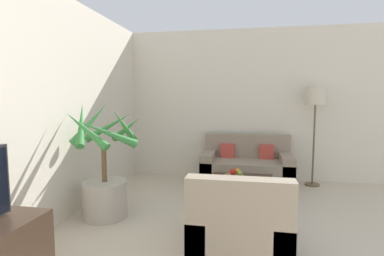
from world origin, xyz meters
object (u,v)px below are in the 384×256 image
potted_palm (105,180)px  floor_lamp (315,102)px  coffee_table (242,181)px  fruit_bowl (234,176)px  apple_green (240,173)px  ottoman (236,210)px  armchair (240,236)px  sofa_loveseat (246,168)px  orange_fruit (238,171)px  apple_red (233,172)px

potted_palm → floor_lamp: 3.51m
potted_palm → floor_lamp: floor_lamp is taller
floor_lamp → coffee_table: size_ratio=1.94×
coffee_table → fruit_bowl: 0.15m
potted_palm → apple_green: (1.62, 0.77, -0.03)m
fruit_bowl → ottoman: ottoman is taller
floor_lamp → armchair: floor_lamp is taller
sofa_loveseat → coffee_table: (-0.06, -0.87, 0.02)m
orange_fruit → apple_green: bearing=-72.5°
armchair → potted_palm: bearing=154.0°
floor_lamp → fruit_bowl: bearing=-139.0°
ottoman → floor_lamp: bearing=57.7°
apple_green → armchair: bearing=-88.5°
sofa_loveseat → orange_fruit: (-0.12, -0.85, 0.16)m
sofa_loveseat → floor_lamp: (1.10, 0.18, 1.12)m
potted_palm → coffee_table: size_ratio=1.70×
coffee_table → potted_palm: bearing=-152.8°
floor_lamp → fruit_bowl: (-1.27, -1.10, -1.03)m
coffee_table → apple_red: apple_red is taller
coffee_table → ottoman: size_ratio=1.47×
potted_palm → sofa_loveseat: 2.43m
fruit_bowl → orange_fruit: (0.05, 0.07, 0.06)m
potted_palm → armchair: 1.85m
fruit_bowl → ottoman: bearing=-85.9°
coffee_table → fruit_bowl: fruit_bowl is taller
potted_palm → ottoman: size_ratio=2.49×
apple_red → armchair: (0.14, -1.62, -0.17)m
coffee_table → orange_fruit: 0.15m
ottoman → apple_red: bearing=95.2°
ottoman → coffee_table: bearing=86.2°
orange_fruit → ottoman: bearing=-89.5°
apple_green → armchair: (0.04, -1.58, -0.16)m
orange_fruit → armchair: armchair is taller
potted_palm → apple_red: (1.52, 0.81, -0.03)m
orange_fruit → armchair: size_ratio=0.09×
potted_palm → ottoman: 1.61m
sofa_loveseat → apple_red: 0.94m
coffee_table → fruit_bowl: bearing=-155.2°
apple_red → fruit_bowl: bearing=-49.4°
sofa_loveseat → fruit_bowl: bearing=-100.5°
sofa_loveseat → coffee_table: 0.87m
coffee_table → armchair: size_ratio=0.96×
apple_red → apple_green: bearing=-24.6°
apple_green → fruit_bowl: bearing=163.1°
fruit_bowl → sofa_loveseat: bearing=79.5°
ottoman → orange_fruit: bearing=90.5°
armchair → ottoman: armchair is taller
fruit_bowl → armchair: armchair is taller
sofa_loveseat → ottoman: 1.74m
floor_lamp → apple_red: floor_lamp is taller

